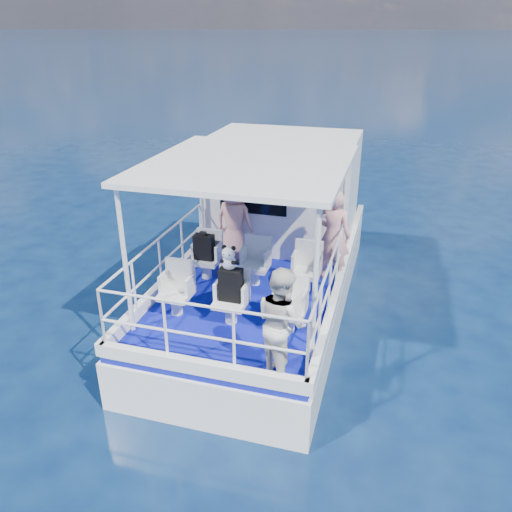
{
  "coord_description": "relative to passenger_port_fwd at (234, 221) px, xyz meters",
  "views": [
    {
      "loc": [
        2.17,
        -7.27,
        5.03
      ],
      "look_at": [
        0.19,
        -0.4,
        1.73
      ],
      "focal_mm": 35.0,
      "sensor_mm": 36.0,
      "label": 1
    }
  ],
  "objects": [
    {
      "name": "seat_port_aft",
      "position": [
        -0.24,
        -2.19,
        -0.59
      ],
      "size": [
        0.48,
        0.46,
        0.38
      ],
      "primitive_type": "cube",
      "color": "silver",
      "rests_on": "deck"
    },
    {
      "name": "hull",
      "position": [
        0.66,
        -0.09,
        -1.68
      ],
      "size": [
        3.0,
        7.0,
        1.6
      ],
      "primitive_type": "cube",
      "color": "white",
      "rests_on": "ground"
    },
    {
      "name": "backpack_port",
      "position": [
        -0.26,
        -0.92,
        -0.18
      ],
      "size": [
        0.34,
        0.19,
        0.45
      ],
      "primitive_type": "cube",
      "color": "black",
      "rests_on": "seat_port_fwd"
    },
    {
      "name": "seat_center_aft",
      "position": [
        0.66,
        -2.19,
        -0.59
      ],
      "size": [
        0.48,
        0.46,
        0.38
      ],
      "primitive_type": "cube",
      "color": "silver",
      "rests_on": "deck"
    },
    {
      "name": "passenger_stbd_aft",
      "position": [
        1.66,
        -3.16,
        -0.03
      ],
      "size": [
        0.92,
        0.92,
        1.51
      ],
      "primitive_type": "imported",
      "rotation": [
        0.0,
        0.0,
        2.37
      ],
      "color": "silver",
      "rests_on": "deck"
    },
    {
      "name": "seat_stbd_aft",
      "position": [
        1.56,
        -2.19,
        -0.59
      ],
      "size": [
        0.48,
        0.46,
        0.38
      ],
      "primitive_type": "cube",
      "color": "silver",
      "rests_on": "deck"
    },
    {
      "name": "panda",
      "position": [
        0.64,
        -2.17,
        0.29
      ],
      "size": [
        0.24,
        0.2,
        0.37
      ],
      "primitive_type": null,
      "color": "silver",
      "rests_on": "backpack_center"
    },
    {
      "name": "ground",
      "position": [
        0.66,
        -1.09,
        -1.68
      ],
      "size": [
        2000.0,
        2000.0,
        0.0
      ],
      "primitive_type": "plane",
      "color": "#081A3E",
      "rests_on": "ground"
    },
    {
      "name": "compact_camera",
      "position": [
        -0.27,
        -0.92,
        0.08
      ],
      "size": [
        0.11,
        0.07,
        0.07
      ],
      "primitive_type": "cube",
      "color": "black",
      "rests_on": "backpack_port"
    },
    {
      "name": "seat_port_fwd",
      "position": [
        -0.24,
        -0.89,
        -0.59
      ],
      "size": [
        0.48,
        0.46,
        0.38
      ],
      "primitive_type": "cube",
      "color": "silver",
      "rests_on": "deck"
    },
    {
      "name": "cabin",
      "position": [
        0.66,
        1.21,
        0.32
      ],
      "size": [
        2.85,
        2.0,
        2.2
      ],
      "primitive_type": "cube",
      "color": "white",
      "rests_on": "deck"
    },
    {
      "name": "canopy_posts",
      "position": [
        0.66,
        -1.34,
        0.32
      ],
      "size": [
        2.77,
        2.97,
        2.2
      ],
      "color": "white",
      "rests_on": "deck"
    },
    {
      "name": "seat_stbd_fwd",
      "position": [
        1.56,
        -0.89,
        -0.59
      ],
      "size": [
        0.48,
        0.46,
        0.38
      ],
      "primitive_type": "cube",
      "color": "silver",
      "rests_on": "deck"
    },
    {
      "name": "deck",
      "position": [
        0.66,
        -0.09,
        -0.83
      ],
      "size": [
        2.9,
        6.9,
        0.1
      ],
      "primitive_type": "cube",
      "color": "#090E89",
      "rests_on": "hull"
    },
    {
      "name": "passenger_stbd_fwd",
      "position": [
        1.91,
        -0.32,
        0.04
      ],
      "size": [
        0.63,
        0.44,
        1.66
      ],
      "primitive_type": "imported",
      "rotation": [
        0.0,
        0.0,
        3.07
      ],
      "color": "pink",
      "rests_on": "deck"
    },
    {
      "name": "canopy",
      "position": [
        0.66,
        -1.29,
        1.46
      ],
      "size": [
        3.0,
        3.2,
        0.08
      ],
      "primitive_type": "cube",
      "color": "white",
      "rests_on": "cabin"
    },
    {
      "name": "seat_center_fwd",
      "position": [
        0.66,
        -0.89,
        -0.59
      ],
      "size": [
        0.48,
        0.46,
        0.38
      ],
      "primitive_type": "cube",
      "color": "silver",
      "rests_on": "deck"
    },
    {
      "name": "backpack_center",
      "position": [
        0.66,
        -2.17,
        -0.15
      ],
      "size": [
        0.34,
        0.19,
        0.51
      ],
      "primitive_type": "cube",
      "color": "black",
      "rests_on": "seat_center_aft"
    },
    {
      "name": "railings",
      "position": [
        0.66,
        -1.66,
        -0.28
      ],
      "size": [
        2.84,
        3.59,
        1.0
      ],
      "primitive_type": null,
      "color": "white",
      "rests_on": "deck"
    },
    {
      "name": "passenger_port_fwd",
      "position": [
        0.0,
        0.0,
        0.0
      ],
      "size": [
        0.65,
        0.52,
        1.57
      ],
      "primitive_type": "imported",
      "rotation": [
        0.0,
        0.0,
        2.95
      ],
      "color": "#E09891",
      "rests_on": "deck"
    }
  ]
}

